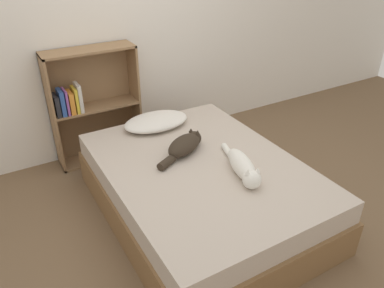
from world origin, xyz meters
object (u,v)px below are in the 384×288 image
at_px(cat_dark, 185,145).
at_px(bookshelf, 91,104).
at_px(bed, 201,189).
at_px(pillow, 156,121).
at_px(cat_light, 243,167).

relative_size(cat_dark, bookshelf, 0.45).
xyz_separation_m(bed, pillow, (-0.03, 0.71, 0.28)).
xyz_separation_m(cat_light, bookshelf, (-0.60, 1.52, 0.03)).
height_order(bed, cat_light, cat_light).
bearing_deg(cat_dark, bed, -110.97).
distance_m(bed, cat_dark, 0.36).
bearing_deg(bookshelf, bed, -71.02).
xyz_separation_m(cat_dark, bookshelf, (-0.41, 1.04, 0.04)).
height_order(bed, cat_dark, cat_dark).
distance_m(bed, cat_light, 0.44).
distance_m(cat_light, bookshelf, 1.64).
xyz_separation_m(pillow, bookshelf, (-0.41, 0.54, 0.05)).
xyz_separation_m(bed, bookshelf, (-0.43, 1.25, 0.33)).
height_order(cat_light, cat_dark, cat_light).
bearing_deg(cat_light, bed, -133.04).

